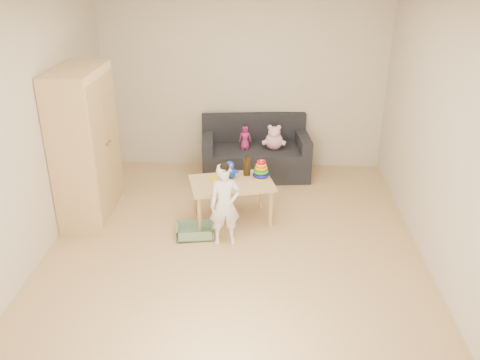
# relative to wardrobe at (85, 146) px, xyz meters

# --- Properties ---
(room) EXTENTS (4.50, 4.50, 4.50)m
(room) POSITION_rel_wardrobe_xyz_m (1.74, -0.56, 0.40)
(room) COLOR tan
(room) RESTS_ON ground
(wardrobe) EXTENTS (0.50, 0.99, 1.79)m
(wardrobe) POSITION_rel_wardrobe_xyz_m (0.00, 0.00, 0.00)
(wardrobe) COLOR #DFB37A
(wardrobe) RESTS_ON ground
(sofa) EXTENTS (1.55, 0.89, 0.42)m
(sofa) POSITION_rel_wardrobe_xyz_m (1.93, 1.28, -0.69)
(sofa) COLOR black
(sofa) RESTS_ON ground
(play_table) EXTENTS (1.06, 0.81, 0.50)m
(play_table) POSITION_rel_wardrobe_xyz_m (1.68, -0.03, -0.65)
(play_table) COLOR tan
(play_table) RESTS_ON ground
(storage_bin) EXTENTS (0.45, 0.37, 0.12)m
(storage_bin) POSITION_rel_wardrobe_xyz_m (1.29, -0.43, -0.83)
(storage_bin) COLOR gray
(storage_bin) RESTS_ON ground
(toddler) EXTENTS (0.37, 0.28, 0.90)m
(toddler) POSITION_rel_wardrobe_xyz_m (1.64, -0.53, -0.45)
(toddler) COLOR white
(toddler) RESTS_ON ground
(pink_bear) EXTENTS (0.28, 0.25, 0.29)m
(pink_bear) POSITION_rel_wardrobe_xyz_m (2.19, 1.25, -0.33)
(pink_bear) COLOR #F8B7C9
(pink_bear) RESTS_ON sofa
(doll) EXTENTS (0.17, 0.12, 0.32)m
(doll) POSITION_rel_wardrobe_xyz_m (1.79, 1.25, -0.32)
(doll) COLOR #B2216E
(doll) RESTS_ON sofa
(ring_stacker) EXTENTS (0.20, 0.20, 0.23)m
(ring_stacker) POSITION_rel_wardrobe_xyz_m (2.02, 0.09, -0.31)
(ring_stacker) COLOR #E9EF0C
(ring_stacker) RESTS_ON play_table
(brown_bottle) EXTENTS (0.09, 0.09, 0.25)m
(brown_bottle) POSITION_rel_wardrobe_xyz_m (1.85, 0.18, -0.29)
(brown_bottle) COLOR black
(brown_bottle) RESTS_ON play_table
(blue_plush) EXTENTS (0.19, 0.16, 0.22)m
(blue_plush) POSITION_rel_wardrobe_xyz_m (1.65, 0.08, -0.29)
(blue_plush) COLOR blue
(blue_plush) RESTS_ON play_table
(wooden_figure) EXTENTS (0.05, 0.04, 0.11)m
(wooden_figure) POSITION_rel_wardrobe_xyz_m (1.63, -0.08, -0.34)
(wooden_figure) COLOR #5B2E1C
(wooden_figure) RESTS_ON play_table
(yellow_book) EXTENTS (0.28, 0.28, 0.02)m
(yellow_book) POSITION_rel_wardrobe_xyz_m (1.53, 0.03, -0.39)
(yellow_book) COLOR #C9CA15
(yellow_book) RESTS_ON play_table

